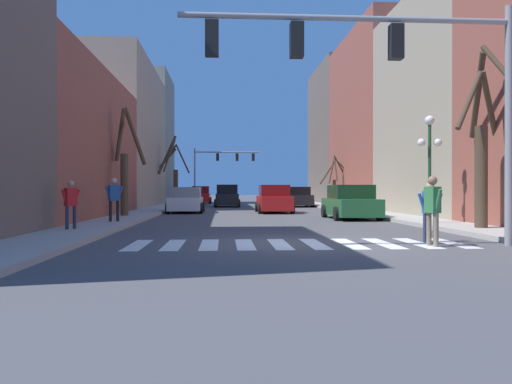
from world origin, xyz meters
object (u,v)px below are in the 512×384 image
at_px(street_tree_right_mid, 335,181).
at_px(street_tree_left_far, 484,143).
at_px(street_lamp_right_corner, 430,147).
at_px(pedestrian_crossing_street, 433,205).
at_px(car_parked_right_mid, 350,203).
at_px(car_parked_left_far, 186,201).
at_px(pedestrian_on_right_sidewalk, 71,200).
at_px(traffic_signal_near, 384,63).
at_px(car_parked_right_far, 274,200).
at_px(car_driving_toward_lane, 201,196).
at_px(pedestrian_near_right_corner, 430,207).
at_px(pedestrian_on_left_sidewalk, 114,196).
at_px(street_tree_right_near, 172,172).
at_px(car_driving_away_lane, 227,197).
at_px(car_parked_left_near, 297,197).
at_px(street_tree_left_near, 126,164).
at_px(traffic_signal_far, 220,162).

relative_size(street_tree_right_mid, street_tree_left_far, 0.66).
relative_size(street_lamp_right_corner, pedestrian_crossing_street, 2.34).
relative_size(car_parked_right_mid, pedestrian_crossing_street, 2.58).
height_order(car_parked_left_far, pedestrian_on_right_sidewalk, pedestrian_on_right_sidewalk).
height_order(traffic_signal_near, car_parked_right_far, traffic_signal_near).
height_order(car_driving_toward_lane, car_parked_right_mid, car_driving_toward_lane).
height_order(pedestrian_near_right_corner, street_tree_left_far, street_tree_left_far).
relative_size(car_parked_right_mid, pedestrian_on_left_sidewalk, 2.63).
relative_size(car_driving_toward_lane, street_tree_right_mid, 1.08).
height_order(pedestrian_near_right_corner, street_tree_right_near, street_tree_right_near).
xyz_separation_m(car_parked_right_mid, pedestrian_on_right_sidewalk, (-10.90, -7.40, 0.30)).
distance_m(car_driving_away_lane, pedestrian_on_left_sidewalk, 21.48).
bearing_deg(pedestrian_near_right_corner, car_driving_away_lane, 100.77).
bearing_deg(traffic_signal_near, car_parked_right_mid, 79.48).
distance_m(car_parked_right_far, street_tree_left_far, 15.48).
distance_m(pedestrian_on_right_sidewalk, street_tree_left_far, 13.57).
height_order(car_driving_away_lane, street_tree_right_near, street_tree_right_near).
distance_m(car_parked_right_far, street_tree_right_near, 15.32).
bearing_deg(street_tree_right_near, car_parked_left_near, -14.72).
relative_size(car_parked_left_far, street_tree_left_near, 0.79).
height_order(pedestrian_crossing_street, street_tree_left_far, street_tree_left_far).
bearing_deg(traffic_signal_near, pedestrian_on_left_sidewalk, 135.43).
height_order(street_lamp_right_corner, pedestrian_on_left_sidewalk, street_lamp_right_corner).
relative_size(street_lamp_right_corner, pedestrian_near_right_corner, 2.54).
relative_size(car_parked_left_near, street_tree_right_mid, 1.17).
bearing_deg(traffic_signal_far, street_tree_right_mid, -62.48).
distance_m(street_tree_left_near, street_tree_right_near, 18.61).
xyz_separation_m(car_driving_toward_lane, car_driving_away_lane, (2.59, -9.81, 0.02)).
xyz_separation_m(car_parked_right_mid, car_parked_right_far, (-3.01, 6.75, 0.03)).
bearing_deg(car_parked_left_near, street_tree_left_near, 145.57).
bearing_deg(traffic_signal_near, traffic_signal_far, 95.67).
bearing_deg(pedestrian_near_right_corner, street_tree_right_near, 108.22).
bearing_deg(car_parked_right_far, pedestrian_on_left_sidewalk, 144.42).
bearing_deg(car_driving_toward_lane, car_parked_left_far, -179.91).
xyz_separation_m(street_lamp_right_corner, car_parked_right_mid, (-1.76, 5.02, -2.28)).
height_order(car_parked_right_far, street_tree_right_mid, street_tree_right_mid).
relative_size(pedestrian_crossing_street, street_tree_right_near, 0.29).
distance_m(car_driving_toward_lane, car_parked_right_mid, 28.50).
distance_m(car_parked_right_far, car_driving_away_lane, 11.04).
xyz_separation_m(car_driving_toward_lane, pedestrian_on_left_sidewalk, (-1.99, -30.79, 0.34)).
bearing_deg(street_tree_left_far, car_driving_away_lane, 108.46).
distance_m(car_driving_away_lane, pedestrian_crossing_street, 29.35).
bearing_deg(pedestrian_on_left_sidewalk, car_parked_left_near, -149.44).
distance_m(street_lamp_right_corner, car_parked_left_far, 15.89).
bearing_deg(car_driving_toward_lane, pedestrian_near_right_corner, -168.30).
height_order(car_parked_right_far, pedestrian_on_right_sidewalk, same).
bearing_deg(pedestrian_on_right_sidewalk, street_tree_right_mid, 9.78).
relative_size(car_driving_toward_lane, pedestrian_on_left_sidewalk, 2.49).
relative_size(traffic_signal_near, car_parked_right_far, 1.79).
bearing_deg(car_parked_right_far, car_parked_left_near, -16.05).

